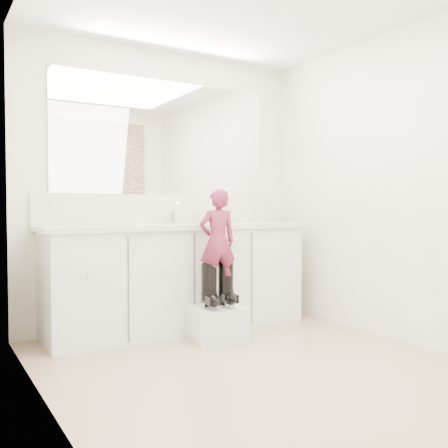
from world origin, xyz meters
TOP-DOWN VIEW (x-y plane):
  - floor at (0.00, 0.00)m, footprint 3.00×3.00m
  - wall_back at (0.00, 1.50)m, footprint 2.60×0.00m
  - wall_left at (-1.30, 0.00)m, footprint 0.00×3.00m
  - wall_right at (1.30, 0.00)m, footprint 0.00×3.00m
  - vanity_cabinet at (0.00, 1.23)m, footprint 2.20×0.55m
  - countertop at (0.00, 1.21)m, footprint 2.28×0.58m
  - backsplash at (0.00, 1.49)m, footprint 2.28×0.03m
  - mirror at (0.00, 1.49)m, footprint 2.00×0.02m
  - faucet at (0.00, 1.38)m, footprint 0.08×0.08m
  - cup at (0.20, 1.30)m, footprint 0.12×0.12m
  - soap_bottle at (-0.35, 1.23)m, footprint 0.10×0.10m
  - step_stool at (0.10, 0.75)m, footprint 0.46×0.40m
  - boot_left at (0.02, 0.75)m, footprint 0.16×0.24m
  - boot_right at (0.17, 0.75)m, footprint 0.16×0.24m
  - toddler at (0.10, 0.75)m, footprint 0.32×0.24m
  - toothbrush at (0.17, 0.75)m, footprint 0.14×0.03m

SIDE VIEW (x-z plane):
  - floor at x=0.00m, z-range 0.00..0.00m
  - step_stool at x=0.10m, z-range 0.00..0.26m
  - vanity_cabinet at x=0.00m, z-range 0.00..0.85m
  - boot_left at x=0.02m, z-range 0.26..0.60m
  - boot_right at x=0.17m, z-range 0.26..0.60m
  - toddler at x=0.10m, z-range 0.36..1.17m
  - countertop at x=0.00m, z-range 0.85..0.89m
  - toothbrush at x=0.17m, z-range 0.88..0.94m
  - cup at x=0.20m, z-range 0.89..0.98m
  - faucet at x=0.00m, z-range 0.89..0.99m
  - soap_bottle at x=-0.35m, z-range 0.89..1.06m
  - backsplash at x=0.00m, z-range 0.89..1.14m
  - wall_back at x=0.00m, z-range -0.10..2.50m
  - wall_left at x=-1.30m, z-range -0.30..2.70m
  - wall_right at x=1.30m, z-range -0.30..2.70m
  - mirror at x=0.00m, z-range 1.14..2.14m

